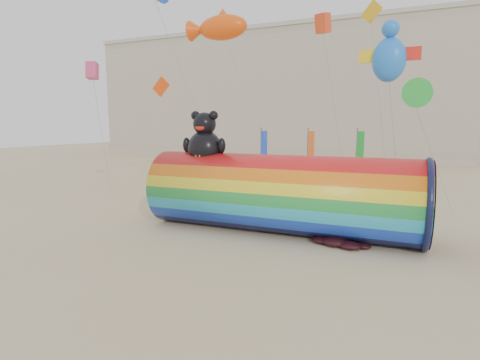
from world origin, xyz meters
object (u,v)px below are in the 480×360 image
at_px(windsock_assembly, 280,192).
at_px(kite_handler, 339,217).
at_px(hotel_building, 274,97).
at_px(fabric_bundle, 339,243).

distance_m(windsock_assembly, kite_handler, 3.18).
height_order(hotel_building, windsock_assembly, hotel_building).
bearing_deg(hotel_building, fabric_bundle, -68.61).
height_order(hotel_building, fabric_bundle, hotel_building).
xyz_separation_m(hotel_building, windsock_assembly, (15.09, -45.38, -8.24)).
relative_size(hotel_building, fabric_bundle, 23.06).
height_order(windsock_assembly, fabric_bundle, windsock_assembly).
bearing_deg(fabric_bundle, windsock_assembly, 159.21).
bearing_deg(hotel_building, windsock_assembly, -71.61).
height_order(kite_handler, fabric_bundle, kite_handler).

